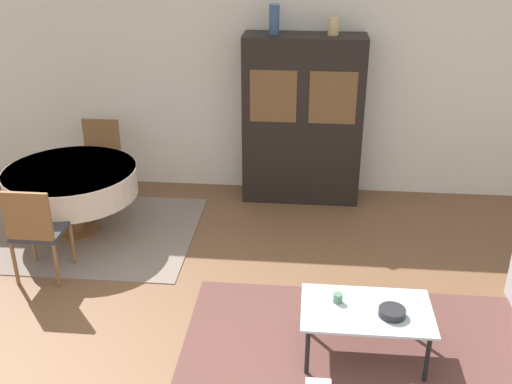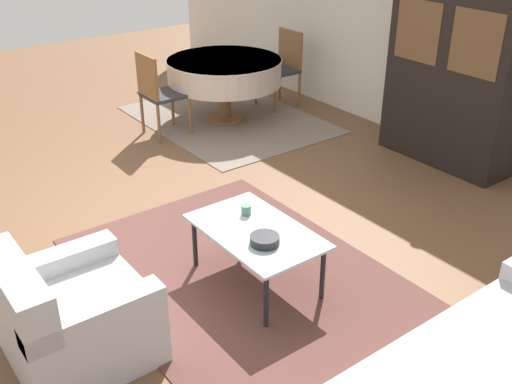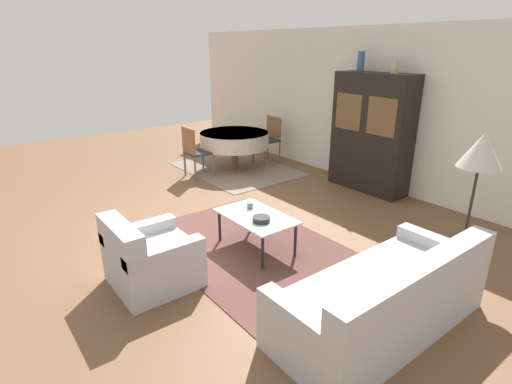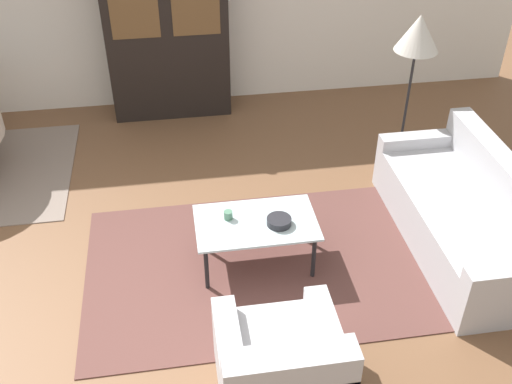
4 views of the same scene
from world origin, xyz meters
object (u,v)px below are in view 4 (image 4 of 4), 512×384
Objects in this scene: display_cabinet at (167,33)px; bowl at (279,221)px; couch at (467,216)px; coffee_table at (256,226)px; armchair at (281,369)px; floor_lamp at (418,38)px; cup at (228,215)px.

display_cabinet is 3.10m from bowl.
couch is 2.06× the size of coffee_table.
floor_lamp is at bearing 56.49° from armchair.
couch reaches higher than armchair.
bowl is (-1.63, -1.52, -0.87)m from floor_lamp.
armchair is 0.81× the size of coffee_table.
couch is 3.87m from display_cabinet.
armchair is 4.02× the size of bowl.
couch is 27.22× the size of cup.
floor_lamp is 7.78× the size of bowl.
couch is 2.33m from armchair.
cup is at bearing 161.49° from coffee_table.
couch reaches higher than coffee_table.
display_cabinet is 26.07× the size of cup.
coffee_table is 0.64× the size of floor_lamp.
floor_lamp reaches higher than cup.
coffee_table is 0.51× the size of display_cabinet.
armchair is 1.36m from coffee_table.
display_cabinet is at bearing 97.16° from cup.
coffee_table is at bearing -18.51° from cup.
cup reaches higher than bowl.
armchair is at bearing 124.94° from couch.
couch is at bearing 1.41° from bowl.
couch is at bearing 34.94° from armchair.
display_cabinet reaches higher than floor_lamp.
floor_lamp reaches higher than couch.
cup is 0.42m from bowl.
coffee_table is 0.25m from cup.
armchair is 4.35m from display_cabinet.
couch is 1.04× the size of display_cabinet.
cup is (-2.08, 0.09, 0.20)m from couch.
armchair is at bearing -100.09° from bowl.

